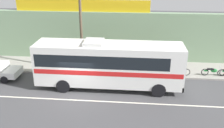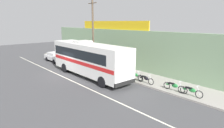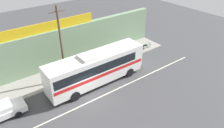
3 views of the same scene
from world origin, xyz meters
name	(u,v)px [view 1 (image 1 of 3)]	position (x,y,z in m)	size (l,w,h in m)	color
ground_plane	(77,94)	(0.00, 0.00, 0.00)	(70.00, 70.00, 0.00)	#444447
sidewalk_slab	(89,66)	(0.00, 5.20, 0.07)	(30.00, 3.60, 0.14)	gray
storefront_facade	(92,36)	(0.00, 7.35, 2.40)	(30.00, 0.70, 4.80)	gray
storefront_billboard	(82,6)	(-0.90, 7.35, 5.35)	(12.80, 0.12, 1.10)	gold
road_center_stripe	(74,100)	(0.00, -0.80, 0.00)	(30.00, 0.14, 0.01)	silver
intercity_bus	(108,63)	(2.17, 1.44, 2.06)	(11.11, 2.61, 3.78)	white
utility_pole	(81,23)	(-0.30, 3.90, 4.48)	(1.60, 0.22, 8.40)	brown
motorcycle_blue	(161,69)	(6.57, 4.03, 0.57)	(1.86, 0.56, 0.94)	black
motorcycle_black	(179,71)	(8.03, 3.85, 0.57)	(1.86, 0.56, 0.94)	black
motorcycle_orange	(213,71)	(10.87, 4.01, 0.57)	(1.97, 0.56, 0.94)	black
pedestrian_far_right	(102,56)	(1.24, 5.15, 1.15)	(0.30, 0.48, 1.74)	navy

